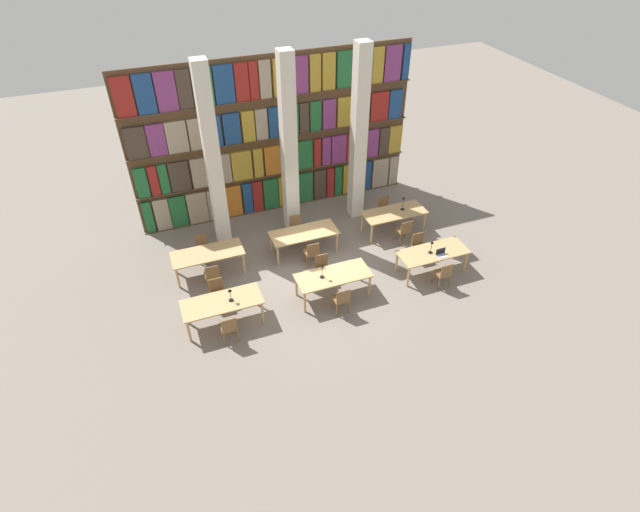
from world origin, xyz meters
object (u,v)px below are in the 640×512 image
Objects in this scene: reading_table_2 at (433,254)px; reading_table_5 at (394,214)px; reading_table_3 at (208,255)px; desk_lamp_2 at (432,245)px; reading_table_1 at (333,277)px; chair_0 at (229,328)px; laptop at (442,254)px; chair_7 at (203,247)px; desk_lamp_1 at (322,269)px; chair_10 at (404,230)px; chair_6 at (212,275)px; chair_5 at (419,246)px; reading_table_0 at (222,304)px; reading_table_4 at (304,234)px; chair_11 at (384,208)px; pillar_center at (289,148)px; chair_8 at (312,252)px; pillar_right at (359,137)px; desk_lamp_0 at (230,293)px; desk_lamp_3 at (403,201)px; chair_2 at (342,299)px; chair_3 at (323,268)px; chair_1 at (218,292)px; chair_4 at (444,274)px; pillar_left at (213,161)px; chair_9 at (297,227)px.

reading_table_2 is 2.39m from reading_table_5.
reading_table_3 is 1.00× the size of reading_table_5.
reading_table_1 is at bearing 178.45° from desk_lamp_2.
chair_0 is 0.41× the size of reading_table_3.
laptop is 0.36× the size of chair_7.
desk_lamp_1 is 4.22m from reading_table_5.
chair_10 is at bearing 26.47° from reading_table_1.
chair_6 is at bearing 163.91° from laptop.
chair_5 and chair_10 have the same top height.
chair_10 is at bearing -88.78° from reading_table_5.
reading_table_4 is at bearing 35.62° from reading_table_0.
reading_table_0 is at bearing 25.19° from chair_11.
reading_table_1 is at bearing -89.91° from pillar_center.
chair_7 and chair_8 have the same top height.
pillar_right reaches higher than reading_table_4.
reading_table_4 is at bearing -0.56° from reading_table_3.
reading_table_0 is 4.98× the size of desk_lamp_2.
desk_lamp_3 is at bearing 20.04° from desk_lamp_0.
laptop reaches higher than chair_2.
desk_lamp_3 is at bearing -99.44° from chair_5.
reading_table_4 is at bearing 143.61° from desk_lamp_2.
desk_lamp_2 reaches higher than chair_5.
reading_table_3 is (-3.14, 1.59, 0.21)m from chair_3.
desk_lamp_3 reaches higher than reading_table_4.
chair_1 is at bearing -0.92° from chair_5.
pillar_center is 2.77× the size of reading_table_1.
chair_0 is at bearing -144.36° from chair_8.
reading_table_1 is at bearing 166.12° from chair_4.
chair_0 is 1.00× the size of chair_10.
chair_5 reaches higher than reading_table_0.
chair_4 is at bearing -1.05° from chair_2.
chair_11 is at bearing -7.56° from pillar_left.
reading_table_3 is 3.18m from chair_9.
chair_3 is 1.00× the size of chair_9.
desk_lamp_3 is at bearing 33.94° from reading_table_1.
chair_6 and chair_7 have the same top height.
chair_11 is at bearing -160.41° from chair_1.
chair_10 is (3.19, 1.59, -0.21)m from reading_table_1.
laptop is (0.17, -0.99, 0.33)m from chair_5.
chair_1 is 0.41× the size of reading_table_5.
chair_3 is at bearing -15.03° from chair_6.
chair_11 is at bearing -144.29° from chair_3.
desk_lamp_1 is 0.53× the size of chair_10.
pillar_right is 6.68× the size of chair_5.
chair_11 reaches higher than reading_table_2.
chair_3 and chair_8 have the same top height.
desk_lamp_3 is at bearing -13.78° from pillar_left.
reading_table_3 is 6.42m from chair_10.
desk_lamp_2 is 4.52m from chair_9.
desk_lamp_3 is at bearing 6.52° from chair_6.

